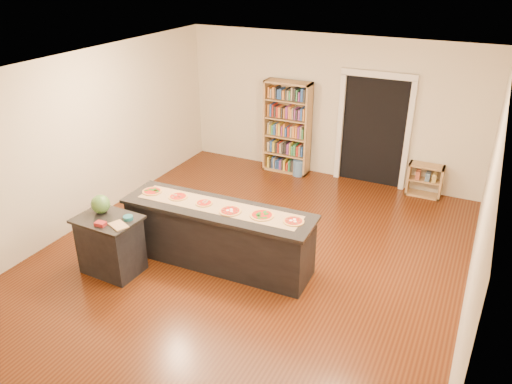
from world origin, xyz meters
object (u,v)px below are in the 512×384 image
at_px(waste_bin, 298,168).
at_px(watermelon, 101,204).
at_px(kitchen_island, 218,236).
at_px(bookshelf, 287,128).
at_px(low_shelf, 425,180).
at_px(side_counter, 111,245).

distance_m(waste_bin, watermelon, 4.51).
distance_m(kitchen_island, bookshelf, 3.68).
distance_m(low_shelf, watermelon, 5.82).
bearing_deg(waste_bin, bookshelf, 159.98).
distance_m(low_shelf, waste_bin, 2.47).
distance_m(side_counter, low_shelf, 5.75).
bearing_deg(side_counter, watermelon, 153.19).
bearing_deg(kitchen_island, low_shelf, 55.75).
height_order(low_shelf, watermelon, watermelon).
xyz_separation_m(side_counter, watermelon, (-0.18, 0.10, 0.56)).
bearing_deg(kitchen_island, bookshelf, 95.47).
xyz_separation_m(kitchen_island, waste_bin, (-0.14, 3.51, -0.30)).
distance_m(bookshelf, watermelon, 4.47).
height_order(kitchen_island, low_shelf, kitchen_island).
relative_size(waste_bin, watermelon, 1.25).
bearing_deg(watermelon, side_counter, -28.97).
xyz_separation_m(side_counter, waste_bin, (1.13, 4.34, -0.27)).
relative_size(bookshelf, waste_bin, 5.70).
xyz_separation_m(side_counter, bookshelf, (0.81, 4.45, 0.51)).
relative_size(kitchen_island, waste_bin, 8.48).
relative_size(bookshelf, low_shelf, 3.02).
bearing_deg(bookshelf, kitchen_island, -82.68).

